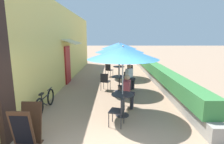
{
  "coord_description": "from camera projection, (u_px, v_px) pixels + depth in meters",
  "views": [
    {
      "loc": [
        0.2,
        -3.35,
        2.52
      ],
      "look_at": [
        0.15,
        4.55,
        1.0
      ],
      "focal_mm": 28.0,
      "sensor_mm": 36.0,
      "label": 1
    }
  ],
  "objects": [
    {
      "name": "seated_patron_mid_left",
      "position": [
        130.0,
        76.0,
        8.75
      ],
      "size": [
        0.51,
        0.51,
        1.25
      ],
      "rotation": [
        0.0,
        0.0,
        3.88
      ],
      "color": "#23232D",
      "rests_on": "ground_plane"
    },
    {
      "name": "cafe_chair_mid_right",
      "position": [
        105.0,
        80.0,
        8.49
      ],
      "size": [
        0.5,
        0.5,
        0.87
      ],
      "rotation": [
        0.0,
        0.0,
        5.97
      ],
      "color": "#232328",
      "rests_on": "ground_plane"
    },
    {
      "name": "menu_board",
      "position": [
        27.0,
        127.0,
        4.07
      ],
      "size": [
        0.54,
        0.65,
        1.01
      ],
      "rotation": [
        0.0,
        0.0,
        -0.04
      ],
      "color": "#422819",
      "rests_on": "ground_plane"
    },
    {
      "name": "cafe_chair_far_right",
      "position": [
        129.0,
        71.0,
        11.06
      ],
      "size": [
        0.54,
        0.54,
        0.87
      ],
      "rotation": [
        0.0,
        0.0,
        8.96
      ],
      "color": "#232328",
      "rests_on": "ground_plane"
    },
    {
      "name": "patio_umbrella_mid",
      "position": [
        120.0,
        48.0,
        8.05
      ],
      "size": [
        2.23,
        2.23,
        2.32
      ],
      "color": "#B7B7BC",
      "rests_on": "ground_plane"
    },
    {
      "name": "cafe_chair_mid_back",
      "position": [
        125.0,
        85.0,
        7.69
      ],
      "size": [
        0.48,
        0.48,
        0.87
      ],
      "rotation": [
        0.0,
        0.0,
        8.07
      ],
      "color": "#232328",
      "rests_on": "ground_plane"
    },
    {
      "name": "planter_hedge",
      "position": [
        155.0,
        72.0,
        10.62
      ],
      "size": [
        0.6,
        13.38,
        1.01
      ],
      "color": "gray",
      "rests_on": "ground_plane"
    },
    {
      "name": "bicycle_leaning",
      "position": [
        45.0,
        101.0,
        6.17
      ],
      "size": [
        0.1,
        1.69,
        0.72
      ],
      "rotation": [
        0.0,
        0.0,
        0.0
      ],
      "color": "black",
      "rests_on": "ground_plane"
    },
    {
      "name": "cafe_chair_near_right",
      "position": [
        119.0,
        109.0,
        5.03
      ],
      "size": [
        0.5,
        0.5,
        0.87
      ],
      "rotation": [
        0.0,
        0.0,
        7.56
      ],
      "color": "#232328",
      "rests_on": "ground_plane"
    },
    {
      "name": "patio_table_mid",
      "position": [
        119.0,
        81.0,
        8.34
      ],
      "size": [
        0.72,
        0.72,
        0.74
      ],
      "color": "#28282D",
      "rests_on": "ground_plane"
    },
    {
      "name": "coffee_cup_far",
      "position": [
        121.0,
        66.0,
        11.17
      ],
      "size": [
        0.07,
        0.07,
        0.09
      ],
      "color": "#B73D3D",
      "rests_on": "patio_table_far"
    },
    {
      "name": "cafe_chair_near_left",
      "position": [
        125.0,
        94.0,
        6.39
      ],
      "size": [
        0.5,
        0.5,
        0.87
      ],
      "rotation": [
        0.0,
        0.0,
        4.42
      ],
      "color": "#232328",
      "rests_on": "ground_plane"
    },
    {
      "name": "cafe_facade_wall",
      "position": [
        67.0,
        46.0,
        10.32
      ],
      "size": [
        0.98,
        14.38,
        4.2
      ],
      "color": "#E0CC6B",
      "rests_on": "ground_plane"
    },
    {
      "name": "patio_umbrella_far",
      "position": [
        119.0,
        46.0,
        11.01
      ],
      "size": [
        2.23,
        2.23,
        2.32
      ],
      "color": "#B7B7BC",
      "rests_on": "ground_plane"
    },
    {
      "name": "patio_table_far",
      "position": [
        119.0,
        70.0,
        11.31
      ],
      "size": [
        0.72,
        0.72,
        0.74
      ],
      "color": "#28282D",
      "rests_on": "ground_plane"
    },
    {
      "name": "patio_umbrella_near",
      "position": [
        123.0,
        53.0,
        5.42
      ],
      "size": [
        2.23,
        2.23,
        2.32
      ],
      "color": "#B7B7BC",
      "rests_on": "ground_plane"
    },
    {
      "name": "seated_patron_near_left",
      "position": [
        128.0,
        90.0,
        6.33
      ],
      "size": [
        0.48,
        0.42,
        1.25
      ],
      "rotation": [
        0.0,
        0.0,
        4.42
      ],
      "color": "#23232D",
      "rests_on": "ground_plane"
    },
    {
      "name": "cafe_chair_mid_left",
      "position": [
        128.0,
        79.0,
        8.86
      ],
      "size": [
        0.56,
        0.56,
        0.87
      ],
      "rotation": [
        0.0,
        0.0,
        3.88
      ],
      "color": "#232328",
      "rests_on": "ground_plane"
    },
    {
      "name": "patio_table_near",
      "position": [
        122.0,
        101.0,
        5.71
      ],
      "size": [
        0.72,
        0.72,
        0.74
      ],
      "color": "#28282D",
      "rests_on": "ground_plane"
    },
    {
      "name": "cafe_chair_far_left",
      "position": [
        109.0,
        69.0,
        11.55
      ],
      "size": [
        0.54,
        0.54,
        0.87
      ],
      "rotation": [
        0.0,
        0.0,
        5.82
      ],
      "color": "#232328",
      "rests_on": "ground_plane"
    }
  ]
}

